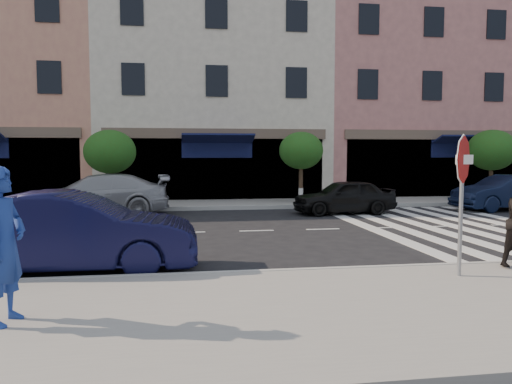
{
  "coord_description": "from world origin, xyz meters",
  "views": [
    {
      "loc": [
        -2.22,
        -10.25,
        2.27
      ],
      "look_at": [
        -0.53,
        0.73,
        1.4
      ],
      "focal_mm": 35.0,
      "sensor_mm": 36.0,
      "label": 1
    }
  ],
  "objects_px": {
    "car_far_right": "(506,193)",
    "stop_sign": "(463,173)",
    "car_near_mid": "(72,232)",
    "photographer": "(4,245)",
    "car_far_left": "(96,195)",
    "car_far_mid": "(344,196)"
  },
  "relations": [
    {
      "from": "car_far_right",
      "to": "stop_sign",
      "type": "bearing_deg",
      "value": -45.03
    },
    {
      "from": "car_near_mid",
      "to": "car_far_right",
      "type": "relative_size",
      "value": 1.1
    },
    {
      "from": "stop_sign",
      "to": "car_near_mid",
      "type": "bearing_deg",
      "value": 140.83
    },
    {
      "from": "photographer",
      "to": "car_far_right",
      "type": "relative_size",
      "value": 0.46
    },
    {
      "from": "stop_sign",
      "to": "car_near_mid",
      "type": "relative_size",
      "value": 0.52
    },
    {
      "from": "car_far_left",
      "to": "car_far_right",
      "type": "distance_m",
      "value": 15.8
    },
    {
      "from": "stop_sign",
      "to": "photographer",
      "type": "height_order",
      "value": "stop_sign"
    },
    {
      "from": "stop_sign",
      "to": "car_far_left",
      "type": "distance_m",
      "value": 13.33
    },
    {
      "from": "photographer",
      "to": "car_far_right",
      "type": "xyz_separation_m",
      "value": [
        14.97,
        11.48,
        -0.43
      ]
    },
    {
      "from": "car_far_left",
      "to": "car_far_mid",
      "type": "distance_m",
      "value": 9.09
    },
    {
      "from": "photographer",
      "to": "car_near_mid",
      "type": "bearing_deg",
      "value": 10.09
    },
    {
      "from": "car_near_mid",
      "to": "car_far_right",
      "type": "distance_m",
      "value": 16.96
    },
    {
      "from": "photographer",
      "to": "car_near_mid",
      "type": "xyz_separation_m",
      "value": [
        0.15,
        3.24,
        -0.36
      ]
    },
    {
      "from": "stop_sign",
      "to": "car_far_left",
      "type": "relative_size",
      "value": 0.47
    },
    {
      "from": "stop_sign",
      "to": "car_far_mid",
      "type": "height_order",
      "value": "stop_sign"
    },
    {
      "from": "car_far_left",
      "to": "car_far_right",
      "type": "bearing_deg",
      "value": 83.21
    },
    {
      "from": "photographer",
      "to": "stop_sign",
      "type": "bearing_deg",
      "value": -66.39
    },
    {
      "from": "car_far_mid",
      "to": "stop_sign",
      "type": "bearing_deg",
      "value": -11.47
    },
    {
      "from": "stop_sign",
      "to": "car_far_mid",
      "type": "bearing_deg",
      "value": 59.05
    },
    {
      "from": "car_far_left",
      "to": "car_far_mid",
      "type": "xyz_separation_m",
      "value": [
        9.06,
        -0.77,
        -0.11
      ]
    },
    {
      "from": "photographer",
      "to": "car_far_left",
      "type": "xyz_separation_m",
      "value": [
        -0.82,
        12.11,
        -0.38
      ]
    },
    {
      "from": "car_far_left",
      "to": "car_far_right",
      "type": "xyz_separation_m",
      "value": [
        15.79,
        -0.64,
        -0.05
      ]
    }
  ]
}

